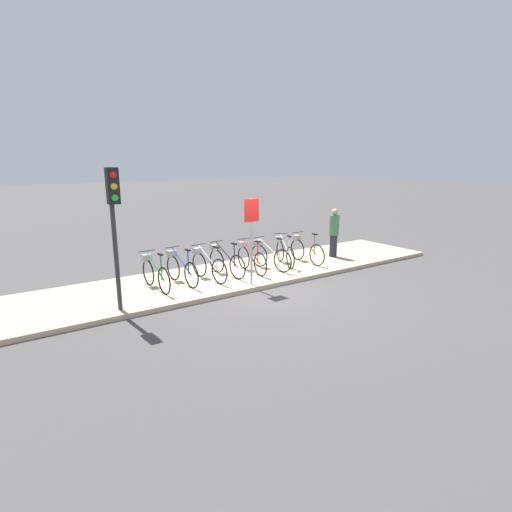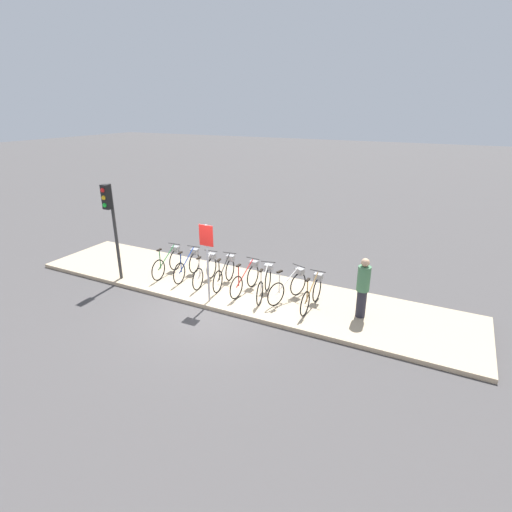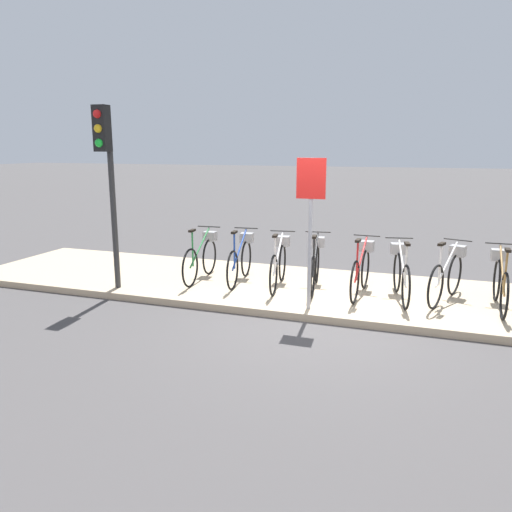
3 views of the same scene
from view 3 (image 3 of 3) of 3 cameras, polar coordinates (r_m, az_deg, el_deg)
ground_plane at (r=7.61m, az=7.32°, el=-7.68°), size 120.00×120.00×0.00m
sidewalk at (r=8.97m, az=9.31°, el=-4.21°), size 14.29×2.96×0.12m
parked_bicycle_0 at (r=9.50m, az=-6.19°, el=-0.00°), size 0.46×1.68×1.03m
parked_bicycle_1 at (r=9.28m, az=-1.73°, el=-0.23°), size 0.46×1.67×1.03m
parked_bicycle_2 at (r=8.95m, az=2.65°, el=-0.72°), size 0.46×1.67×1.03m
parked_bicycle_3 at (r=8.91m, az=6.82°, el=-0.86°), size 0.46×1.67×1.03m
parked_bicycle_4 at (r=8.68m, az=11.96°, el=-1.39°), size 0.46×1.68×1.03m
parked_bicycle_5 at (r=8.58m, az=16.22°, el=-1.78°), size 0.51×1.65×1.03m
parked_bicycle_6 at (r=8.73m, az=21.08°, el=-1.89°), size 0.66×1.60×1.03m
parked_bicycle_7 at (r=8.65m, az=26.14°, el=-2.46°), size 0.46×1.68×1.03m
traffic_light at (r=8.91m, az=-16.74°, el=10.56°), size 0.24×0.40×3.15m
sign_post at (r=7.54m, az=6.26°, el=5.46°), size 0.44×0.07×2.32m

